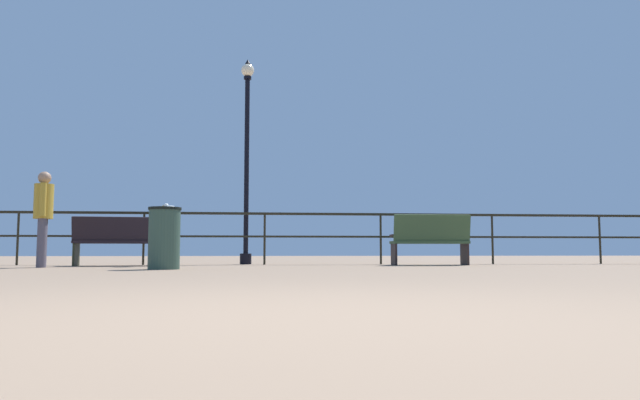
# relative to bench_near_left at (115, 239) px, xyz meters

# --- Properties ---
(ground_plane) EXTENTS (60.00, 60.00, 0.00)m
(ground_plane) POSITION_rel_bench_near_left_xyz_m (2.72, -8.64, -0.49)
(ground_plane) COLOR #91755C
(pier_railing) EXTENTS (23.74, 0.05, 1.05)m
(pier_railing) POSITION_rel_bench_near_left_xyz_m (2.72, 0.80, 0.30)
(pier_railing) COLOR black
(pier_railing) RESTS_ON ground_plane
(bench_near_left) EXTENTS (1.50, 0.78, 0.89)m
(bench_near_left) POSITION_rel_bench_near_left_xyz_m (0.00, 0.00, 0.00)
(bench_near_left) COLOR black
(bench_near_left) RESTS_ON ground_plane
(bench_near_right) EXTENTS (1.49, 0.68, 0.97)m
(bench_near_right) POSITION_rel_bench_near_left_xyz_m (5.90, -0.01, 0.03)
(bench_near_right) COLOR #354E2E
(bench_near_right) RESTS_ON ground_plane
(lamppost_center) EXTENTS (0.27, 0.27, 4.31)m
(lamppost_center) POSITION_rel_bench_near_left_xyz_m (2.34, 1.15, 1.88)
(lamppost_center) COLOR black
(lamppost_center) RESTS_ON ground_plane
(person_by_bench) EXTENTS (0.31, 0.50, 1.60)m
(person_by_bench) POSITION_rel_bench_near_left_xyz_m (-0.96, -0.90, 0.43)
(person_by_bench) COLOR #4E4855
(person_by_bench) RESTS_ON ground_plane
(seagull_on_rail) EXTENTS (0.35, 0.22, 0.17)m
(seagull_on_rail) POSITION_rel_bench_near_left_xyz_m (0.84, 0.81, 0.64)
(seagull_on_rail) COLOR silver
(seagull_on_rail) RESTS_ON pier_railing
(trash_bin) EXTENTS (0.49, 0.49, 0.92)m
(trash_bin) POSITION_rel_bench_near_left_xyz_m (1.21, -2.09, -0.02)
(trash_bin) COLOR #30483B
(trash_bin) RESTS_ON ground_plane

